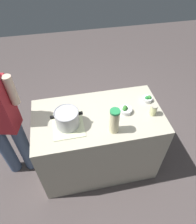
# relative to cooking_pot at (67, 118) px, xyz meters

# --- Properties ---
(ground_plane) EXTENTS (8.00, 8.00, 0.00)m
(ground_plane) POSITION_rel_cooking_pot_xyz_m (-0.31, -0.06, -1.01)
(ground_plane) COLOR #4F4544
(counter_slab) EXTENTS (1.32, 0.72, 0.91)m
(counter_slab) POSITION_rel_cooking_pot_xyz_m (-0.31, -0.06, -0.55)
(counter_slab) COLOR #B6AF9A
(counter_slab) RESTS_ON ground_plane
(dish_cloth) EXTENTS (0.30, 0.34, 0.01)m
(dish_cloth) POSITION_rel_cooking_pot_xyz_m (0.00, 0.00, -0.09)
(dish_cloth) COLOR beige
(dish_cloth) RESTS_ON counter_slab
(cooking_pot) EXTENTS (0.30, 0.23, 0.17)m
(cooking_pot) POSITION_rel_cooking_pot_xyz_m (0.00, 0.00, 0.00)
(cooking_pot) COLOR #B7B7BC
(cooking_pot) RESTS_ON dish_cloth
(lemonade_pitcher) EXTENTS (0.09, 0.09, 0.26)m
(lemonade_pitcher) POSITION_rel_cooking_pot_xyz_m (-0.41, 0.15, 0.04)
(lemonade_pitcher) COLOR beige
(lemonade_pitcher) RESTS_ON counter_slab
(mason_jar) EXTENTS (0.07, 0.07, 0.12)m
(mason_jar) POSITION_rel_cooking_pot_xyz_m (-0.85, 0.03, -0.04)
(mason_jar) COLOR beige
(mason_jar) RESTS_ON counter_slab
(broccoli_bowl_front) EXTENTS (0.12, 0.12, 0.08)m
(broccoli_bowl_front) POSITION_rel_cooking_pot_xyz_m (-0.59, -0.06, -0.07)
(broccoli_bowl_front) COLOR silver
(broccoli_bowl_front) RESTS_ON counter_slab
(broccoli_bowl_center) EXTENTS (0.11, 0.11, 0.07)m
(broccoli_bowl_center) POSITION_rel_cooking_pot_xyz_m (-0.87, -0.17, -0.07)
(broccoli_bowl_center) COLOR silver
(broccoli_bowl_center) RESTS_ON counter_slab
(person_cook) EXTENTS (0.50, 0.28, 1.60)m
(person_cook) POSITION_rel_cooking_pot_xyz_m (0.65, -0.20, -0.12)
(person_cook) COLOR #40506E
(person_cook) RESTS_ON ground_plane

